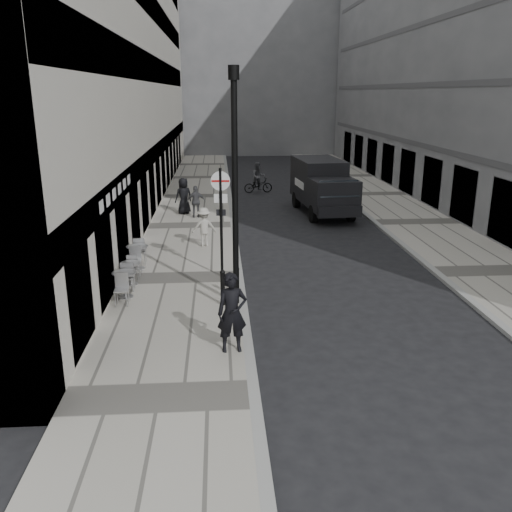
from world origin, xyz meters
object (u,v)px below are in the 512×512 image
at_px(lamppost, 235,178).
at_px(panel_van, 322,184).
at_px(cyclist, 258,181).
at_px(sign_post, 221,208).
at_px(walking_man, 232,313).

xyz_separation_m(lamppost, panel_van, (4.98, 12.89, -2.32)).
relative_size(panel_van, cyclist, 3.12).
relative_size(lamppost, cyclist, 3.46).
bearing_deg(cyclist, lamppost, -103.68).
distance_m(lamppost, cyclist, 19.62).
height_order(sign_post, cyclist, sign_post).
xyz_separation_m(sign_post, lamppost, (0.40, -2.51, 1.39)).
relative_size(lamppost, panel_van, 1.11).
bearing_deg(sign_post, cyclist, 85.33).
distance_m(lamppost, panel_van, 14.01).
bearing_deg(lamppost, sign_post, 99.06).
bearing_deg(walking_man, sign_post, 86.28).
height_order(sign_post, lamppost, lamppost).
height_order(walking_man, panel_van, panel_van).
bearing_deg(cyclist, walking_man, -103.33).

